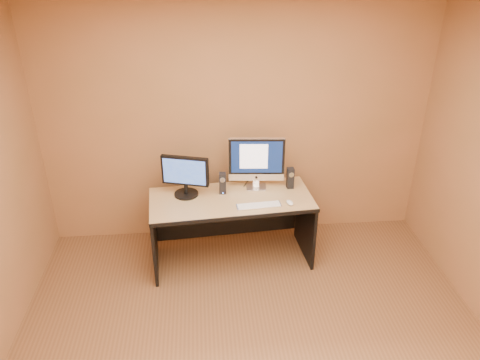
% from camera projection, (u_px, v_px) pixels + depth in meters
% --- Properties ---
extents(walls, '(4.00, 4.00, 2.60)m').
position_uv_depth(walls, '(262.00, 232.00, 3.03)').
color(walls, '#97603D').
rests_on(walls, ground).
extents(ceiling, '(4.00, 4.00, 0.00)m').
position_uv_depth(ceiling, '(267.00, 23.00, 2.42)').
color(ceiling, white).
rests_on(ceiling, walls).
extents(desk, '(1.63, 0.81, 0.73)m').
position_uv_depth(desk, '(232.00, 230.00, 4.72)').
color(desk, tan).
rests_on(desk, ground).
extents(imac, '(0.58, 0.25, 0.54)m').
position_uv_depth(imac, '(257.00, 163.00, 4.62)').
color(imac, silver).
rests_on(imac, desk).
extents(second_monitor, '(0.52, 0.36, 0.41)m').
position_uv_depth(second_monitor, '(185.00, 176.00, 4.52)').
color(second_monitor, black).
rests_on(second_monitor, desk).
extents(speaker_left, '(0.07, 0.07, 0.22)m').
position_uv_depth(speaker_left, '(223.00, 183.00, 4.60)').
color(speaker_left, black).
rests_on(speaker_left, desk).
extents(speaker_right, '(0.07, 0.07, 0.22)m').
position_uv_depth(speaker_right, '(290.00, 178.00, 4.70)').
color(speaker_right, black).
rests_on(speaker_right, desk).
extents(keyboard, '(0.43, 0.15, 0.02)m').
position_uv_depth(keyboard, '(259.00, 205.00, 4.41)').
color(keyboard, silver).
rests_on(keyboard, desk).
extents(mouse, '(0.08, 0.11, 0.04)m').
position_uv_depth(mouse, '(290.00, 203.00, 4.45)').
color(mouse, white).
rests_on(mouse, desk).
extents(cable_a, '(0.08, 0.21, 0.01)m').
position_uv_depth(cable_a, '(259.00, 183.00, 4.83)').
color(cable_a, black).
rests_on(cable_a, desk).
extents(cable_b, '(0.08, 0.17, 0.01)m').
position_uv_depth(cable_b, '(246.00, 183.00, 4.82)').
color(cable_b, black).
rests_on(cable_b, desk).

